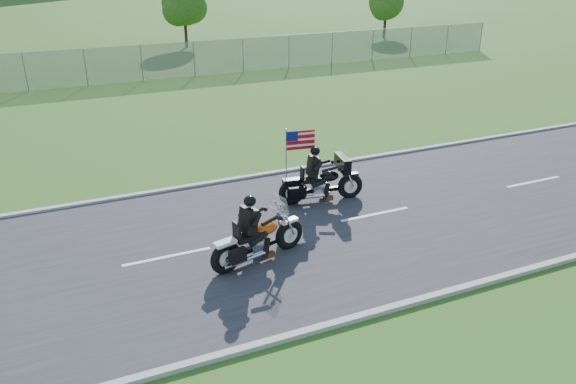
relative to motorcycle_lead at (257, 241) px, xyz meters
name	(u,v)px	position (x,y,z in m)	size (l,w,h in m)	color
ground	(243,243)	(-0.02, 1.01, -0.57)	(420.00, 420.00, 0.00)	#2D541A
road	(243,242)	(-0.02, 1.01, -0.55)	(120.00, 8.00, 0.04)	#28282B
curb_north	(202,185)	(-0.02, 5.06, -0.52)	(120.00, 0.18, 0.12)	#9E9B93
curb_south	(310,331)	(-0.02, -3.04, -0.52)	(120.00, 0.18, 0.12)	#9E9B93
fence	(25,72)	(-5.02, 21.01, 0.43)	(60.00, 0.03, 2.00)	gray
tree_fence_near	(184,5)	(6.03, 31.05, 2.40)	(3.52, 3.28, 4.75)	#382316
tree_fence_far	(386,4)	(22.02, 29.04, 2.07)	(3.08, 2.87, 4.20)	#382316
motorcycle_lead	(257,241)	(0.00, 0.00, 0.00)	(2.67, 1.10, 1.82)	black
motorcycle_follow	(321,183)	(2.98, 2.49, 0.03)	(2.65, 0.99, 2.21)	black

